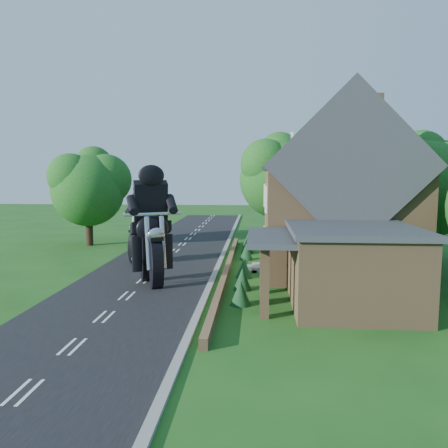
# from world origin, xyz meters

# --- Properties ---
(ground) EXTENTS (120.00, 120.00, 0.00)m
(ground) POSITION_xyz_m (0.00, 0.00, 0.00)
(ground) COLOR #194B15
(ground) RESTS_ON ground
(road) EXTENTS (7.00, 80.00, 0.02)m
(road) POSITION_xyz_m (0.00, 0.00, 0.01)
(road) COLOR black
(road) RESTS_ON ground
(kerb) EXTENTS (0.30, 80.00, 0.12)m
(kerb) POSITION_xyz_m (3.65, 0.00, 0.06)
(kerb) COLOR gray
(kerb) RESTS_ON ground
(garden_wall) EXTENTS (0.30, 22.00, 0.40)m
(garden_wall) POSITION_xyz_m (4.30, 5.00, 0.20)
(garden_wall) COLOR olive
(garden_wall) RESTS_ON ground
(house) EXTENTS (9.54, 8.64, 10.24)m
(house) POSITION_xyz_m (10.49, 6.00, 4.34)
(house) COLOR olive
(house) RESTS_ON ground
(annex) EXTENTS (7.05, 5.94, 3.44)m
(annex) POSITION_xyz_m (9.87, -0.80, 1.77)
(annex) COLOR olive
(annex) RESTS_ON ground
(tree_house_right) EXTENTS (6.51, 6.00, 8.40)m
(tree_house_right) POSITION_xyz_m (16.65, 8.62, 5.19)
(tree_house_right) COLOR black
(tree_house_right) RESTS_ON ground
(tree_behind_house) EXTENTS (7.81, 7.20, 10.08)m
(tree_behind_house) POSITION_xyz_m (14.18, 16.14, 6.23)
(tree_behind_house) COLOR black
(tree_behind_house) RESTS_ON ground
(tree_behind_left) EXTENTS (6.94, 6.40, 9.16)m
(tree_behind_left) POSITION_xyz_m (8.16, 17.13, 5.73)
(tree_behind_left) COLOR black
(tree_behind_left) RESTS_ON ground
(tree_far_road) EXTENTS (6.08, 5.60, 7.84)m
(tree_far_road) POSITION_xyz_m (-6.86, 14.11, 4.84)
(tree_far_road) COLOR black
(tree_far_road) RESTS_ON ground
(shrub_a) EXTENTS (0.90, 0.90, 1.10)m
(shrub_a) POSITION_xyz_m (5.30, -1.00, 0.55)
(shrub_a) COLOR #103419
(shrub_a) RESTS_ON ground
(shrub_b) EXTENTS (0.90, 0.90, 1.10)m
(shrub_b) POSITION_xyz_m (5.30, 1.50, 0.55)
(shrub_b) COLOR #103419
(shrub_b) RESTS_ON ground
(shrub_c) EXTENTS (0.90, 0.90, 1.10)m
(shrub_c) POSITION_xyz_m (5.30, 4.00, 0.55)
(shrub_c) COLOR #103419
(shrub_c) RESTS_ON ground
(shrub_d) EXTENTS (0.90, 0.90, 1.10)m
(shrub_d) POSITION_xyz_m (5.30, 9.00, 0.55)
(shrub_d) COLOR #103419
(shrub_d) RESTS_ON ground
(shrub_e) EXTENTS (0.90, 0.90, 1.10)m
(shrub_e) POSITION_xyz_m (5.30, 11.50, 0.55)
(shrub_e) COLOR #103419
(shrub_e) RESTS_ON ground
(shrub_f) EXTENTS (0.90, 0.90, 1.10)m
(shrub_f) POSITION_xyz_m (5.30, 14.00, 0.55)
(shrub_f) COLOR #103419
(shrub_f) RESTS_ON ground
(motorcycle_lead) EXTENTS (1.38, 1.94, 1.82)m
(motorcycle_lead) POSITION_xyz_m (0.69, 2.09, 0.91)
(motorcycle_lead) COLOR black
(motorcycle_lead) RESTS_ON ground
(motorcycle_follow) EXTENTS (1.23, 1.60, 1.52)m
(motorcycle_follow) POSITION_xyz_m (-1.27, 7.65, 0.76)
(motorcycle_follow) COLOR black
(motorcycle_follow) RESTS_ON ground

